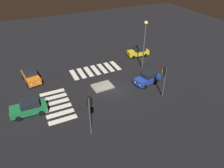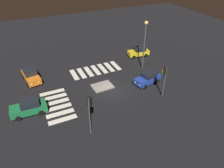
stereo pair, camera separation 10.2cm
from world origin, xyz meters
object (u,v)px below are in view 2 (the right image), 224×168
Objects in this scene: car_blue at (148,78)px; traffic_light_west at (164,75)px; car_orange at (31,75)px; car_green at (29,107)px; traffic_island at (102,86)px; car_yellow at (139,52)px; street_lamp at (145,37)px; traffic_light_north at (89,107)px.

car_blue is 0.99× the size of traffic_light_west.
car_orange is 1.06× the size of car_green.
car_blue is (-6.15, 1.77, 0.74)m from traffic_island.
car_orange is 1.12× the size of car_yellow.
traffic_island is at bearing 16.51° from street_lamp.
car_yellow is (-9.52, -6.35, 0.70)m from traffic_island.
car_blue is 6.16m from street_lamp.
car_green is at bearing 28.75° from car_yellow.
car_yellow is 0.93× the size of traffic_light_west.
street_lamp reaches higher than traffic_island.
traffic_island is 11.47m from car_yellow.
traffic_light_west is at bearing 75.92° from car_blue.
traffic_light_north reaches higher than car_green.
car_blue is 0.91× the size of traffic_light_north.
traffic_light_north reaches higher than car_orange.
traffic_light_north is at bearing 14.86° from car_blue.
street_lamp reaches higher than traffic_light_north.
car_blue is 0.55× the size of street_lamp.
traffic_island is 0.66× the size of car_orange.
car_green is 15.77m from car_blue.
car_orange is 7.26m from car_green.
traffic_light_north reaches higher than car_blue.
traffic_island is 9.76m from car_green.
car_orange is 16.48m from car_blue.
traffic_light_north reaches higher than traffic_light_west.
car_blue is (-15.76, 0.29, -0.03)m from car_green.
car_green reaches higher than traffic_island.
traffic_island is 8.49m from traffic_light_west.
traffic_island is 0.63× the size of traffic_light_north.
street_lamp is (-12.10, -9.59, 1.70)m from traffic_light_north.
car_orange is 18.31m from traffic_light_west.
car_orange is at bearing -39.93° from car_blue.
street_lamp is at bearing 73.88° from car_yellow.
car_yellow is 0.51× the size of street_lamp.
car_orange is at bearing 58.95° from traffic_light_north.
street_lamp is (-7.84, -2.32, 5.02)m from traffic_island.
car_green reaches higher than car_yellow.
car_yellow is at bearing -146.29° from traffic_island.
car_green is at bearing -14.04° from car_blue.
traffic_light_north is 15.54m from street_lamp.
car_green is 0.91× the size of traffic_light_north.
traffic_light_north is (10.40, 5.50, 2.59)m from car_blue.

